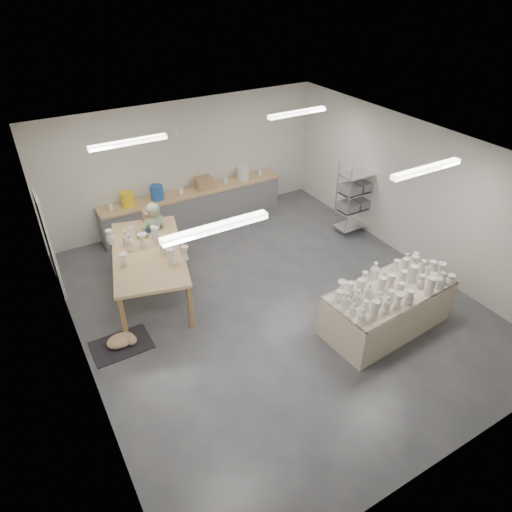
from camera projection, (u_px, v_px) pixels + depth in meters
room at (266, 208)px, 7.83m from camera, size 8.00×8.02×3.00m
back_counter at (194, 206)px, 11.33m from camera, size 4.60×0.60×1.24m
wire_shelf at (356, 197)px, 10.80m from camera, size 0.88×0.48×1.80m
drying_table at (387, 306)px, 8.12m from camera, size 2.42×1.28×1.19m
work_table at (148, 249)px, 8.78m from camera, size 1.92×2.85×1.33m
rug at (122, 345)px, 7.94m from camera, size 1.00×0.70×0.02m
cat at (122, 340)px, 7.88m from camera, size 0.50×0.37×0.21m
potter at (155, 237)px, 9.46m from camera, size 0.61×0.43×1.59m
red_stool at (154, 253)px, 9.94m from camera, size 0.39×0.39×0.30m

